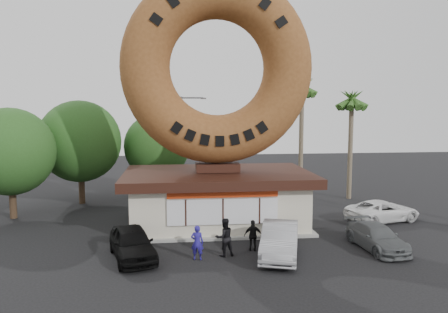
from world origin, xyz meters
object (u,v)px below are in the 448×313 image
person_center (224,237)px  donut_shop (218,196)px  giant_donut (217,68)px  person_right (253,236)px  street_lamp (184,140)px  car_silver (280,240)px  car_white (383,211)px  car_grey (377,237)px  car_black (132,243)px  person_left (197,243)px

person_center → donut_shop: bearing=-108.3°
giant_donut → person_right: size_ratio=7.21×
street_lamp → person_center: bearing=-84.0°
car_silver → car_white: car_silver is taller
car_grey → car_white: car_white is taller
street_lamp → person_center: street_lamp is taller
giant_donut → person_center: giant_donut is taller
giant_donut → car_silver: (2.45, -5.94, -8.67)m
person_right → donut_shop: bearing=-72.4°
street_lamp → car_silver: bearing=-74.9°
car_black → car_white: (15.02, 5.19, -0.10)m
person_center → person_right: 1.63m
donut_shop → person_right: (1.30, -5.05, -0.98)m
car_silver → car_black: bearing=-167.1°
street_lamp → person_center: 16.15m
person_left → car_silver: (3.99, 0.09, -0.03)m
car_silver → person_center: bearing=-169.6°
person_left → person_center: size_ratio=0.89×
car_black → car_grey: car_black is taller
person_center → car_white: person_center is taller
donut_shop → car_silver: 6.48m
street_lamp → car_silver: size_ratio=1.66×
street_lamp → car_black: street_lamp is taller
car_black → car_grey: bearing=-15.2°
donut_shop → street_lamp: 10.54m
donut_shop → car_white: donut_shop is taller
donut_shop → car_grey: size_ratio=2.62×
donut_shop → street_lamp: street_lamp is taller
donut_shop → giant_donut: (0.00, 0.02, 7.70)m
giant_donut → car_grey: bearing=-35.8°
person_left → person_right: size_ratio=1.05×
person_right → car_white: size_ratio=0.33×
person_left → car_silver: size_ratio=0.34×
person_right → person_center: bearing=24.7°
car_silver → car_grey: (5.13, 0.46, -0.17)m
giant_donut → person_center: (-0.21, -5.67, -8.53)m
person_center → car_white: size_ratio=0.39×
street_lamp → car_black: bearing=-100.0°
car_grey → giant_donut: bearing=138.7°
giant_donut → car_white: size_ratio=2.39×
car_black → car_silver: car_silver is taller
car_silver → car_grey: 5.16m
donut_shop → person_center: 5.72m
person_left → person_center: bearing=-153.7°
car_black → car_silver: bearing=-18.8°
street_lamp → car_grey: street_lamp is taller
street_lamp → car_grey: (9.44, -15.47, -3.86)m
person_right → car_grey: size_ratio=0.37×
person_left → car_grey: (9.12, 0.55, -0.21)m
giant_donut → car_black: (-4.60, -5.53, -8.71)m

